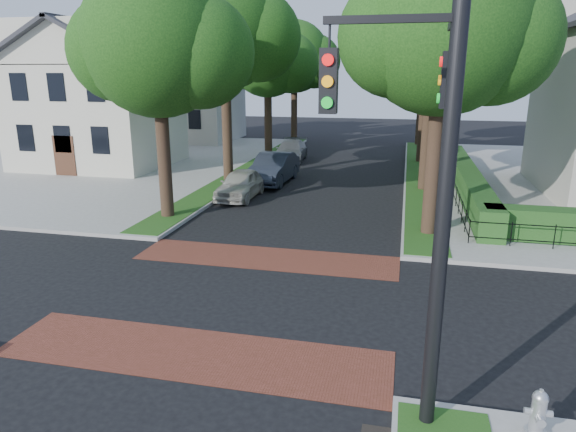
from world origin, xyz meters
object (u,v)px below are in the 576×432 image
object	(u,v)px
parked_car_middle	(273,168)
fire_hydrant	(538,414)
traffic_signal	(433,168)
parked_car_rear	(291,151)
parked_car_front	(240,184)

from	to	relation	value
parked_car_middle	fire_hydrant	bearing A→B (deg)	-61.51
traffic_signal	parked_car_rear	bearing A→B (deg)	107.11
parked_car_front	parked_car_rear	distance (m)	11.74
traffic_signal	parked_car_front	size ratio (longest dim) A/B	1.89
parked_car_middle	parked_car_front	bearing A→B (deg)	-97.82
traffic_signal	parked_car_rear	distance (m)	29.12
traffic_signal	parked_car_middle	world-z (taller)	traffic_signal
traffic_signal	parked_car_rear	world-z (taller)	traffic_signal
parked_car_front	fire_hydrant	bearing A→B (deg)	-56.26
traffic_signal	parked_car_middle	distance (m)	21.61
traffic_signal	parked_car_front	bearing A→B (deg)	118.20
parked_car_rear	fire_hydrant	xyz separation A→B (m)	(10.52, -27.76, -0.14)
traffic_signal	parked_car_middle	size ratio (longest dim) A/B	1.54
parked_car_front	fire_hydrant	distance (m)	19.16
parked_car_front	traffic_signal	bearing A→B (deg)	-61.34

